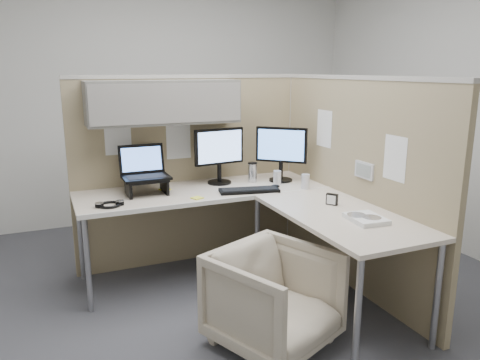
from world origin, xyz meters
name	(u,v)px	position (x,y,z in m)	size (l,w,h in m)	color
ground	(241,298)	(0.00, 0.00, 0.00)	(4.50, 4.50, 0.00)	#3C3C42
partition_back	(178,140)	(-0.22, 0.83, 1.10)	(2.00, 0.36, 1.63)	tan
partition_right	(352,183)	(0.90, -0.07, 0.82)	(0.07, 2.03, 1.63)	tan
desk	(250,204)	(0.12, 0.13, 0.69)	(2.00, 1.98, 0.73)	beige
office_chair	(274,294)	(-0.05, -0.62, 0.34)	(0.66, 0.62, 0.68)	#C1AF9A
monitor_left	(219,151)	(0.09, 0.67, 1.00)	(0.44, 0.20, 0.47)	black
monitor_right	(281,150)	(0.61, 0.54, 1.00)	(0.35, 0.32, 0.47)	black
laptop_station	(145,176)	(-0.55, 0.59, 0.87)	(0.35, 0.30, 0.37)	black
keyboard	(249,190)	(0.21, 0.31, 0.74)	(0.47, 0.16, 0.02)	black
mouse	(275,186)	(0.44, 0.33, 0.75)	(0.08, 0.05, 0.03)	black
travel_mug	(253,172)	(0.37, 0.60, 0.82)	(0.08, 0.08, 0.17)	silver
soda_can_green	(305,182)	(0.66, 0.22, 0.79)	(0.07, 0.07, 0.12)	silver
soda_can_silver	(277,178)	(0.52, 0.43, 0.79)	(0.07, 0.07, 0.12)	silver
sticky_note_a	(197,198)	(-0.23, 0.29, 0.73)	(0.08, 0.08, 0.01)	#F3F540
sticky_note_c	(165,189)	(-0.39, 0.64, 0.73)	(0.08, 0.08, 0.01)	#F3F540
headphones	(110,204)	(-0.86, 0.34, 0.74)	(0.20, 0.16, 0.03)	black
paper_stack	(366,219)	(0.59, -0.64, 0.75)	(0.22, 0.27, 0.03)	white
desk_clock	(332,199)	(0.60, -0.25, 0.77)	(0.07, 0.08, 0.08)	black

